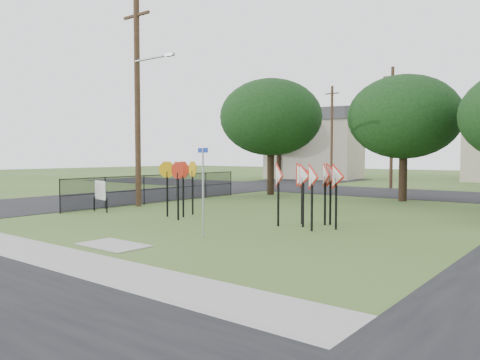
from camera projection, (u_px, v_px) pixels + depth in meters
name	position (u px, v px, depth m)	size (l,w,h in m)	color
ground	(176.00, 234.00, 14.85)	(140.00, 140.00, 0.00)	#395A21
sidewalk	(53.00, 256.00, 11.56)	(30.00, 1.60, 0.02)	gray
planting_strip	(4.00, 265.00, 10.62)	(30.00, 0.80, 0.02)	#395A21
street_left	(159.00, 194.00, 30.12)	(8.00, 50.00, 0.02)	black
street_far	(398.00, 193.00, 30.53)	(60.00, 8.00, 0.02)	black
curb_pad	(113.00, 245.00, 12.97)	(2.00, 1.20, 0.02)	gray
street_name_sign	(203.00, 186.00, 14.11)	(0.54, 0.18, 2.72)	#9A9EA3
stop_sign_cluster	(180.00, 175.00, 18.79)	(1.75, 1.71, 2.27)	black
yield_sign_cluster	(312.00, 178.00, 16.24)	(2.77, 2.17, 2.30)	black
info_board	(100.00, 191.00, 20.53)	(1.08, 0.29, 1.38)	black
utility_pole_main	(138.00, 99.00, 22.57)	(3.55, 0.33, 10.00)	#4B3422
far_pole_a	(392.00, 127.00, 34.65)	(1.40, 0.24, 9.00)	#4B3422
far_pole_c	(332.00, 133.00, 44.30)	(1.40, 0.24, 9.00)	#4B3422
fence_run	(161.00, 188.00, 24.41)	(0.05, 11.55, 1.50)	black
house_left	(315.00, 144.00, 49.97)	(10.58, 8.88, 7.20)	#C0B39A
tree_near_left	(271.00, 117.00, 29.28)	(6.40, 6.40, 7.27)	black
tree_near_mid	(404.00, 117.00, 25.13)	(6.00, 6.00, 6.80)	black
tree_far_left	(279.00, 129.00, 47.99)	(6.80, 6.80, 7.73)	black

